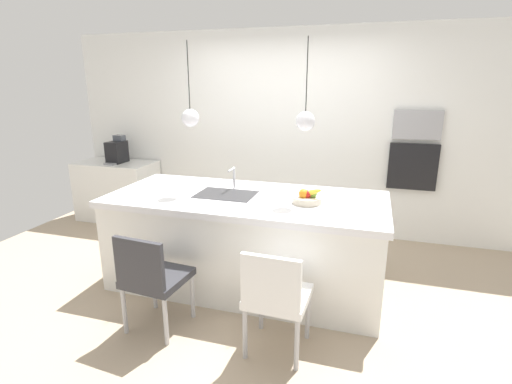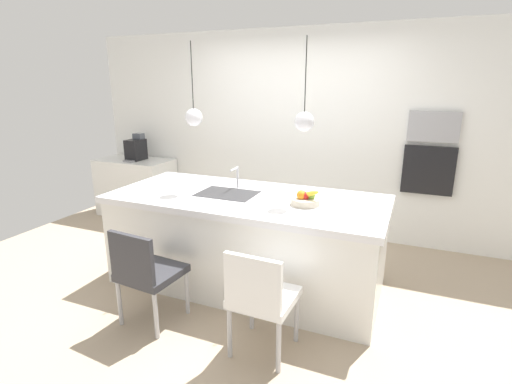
{
  "view_description": "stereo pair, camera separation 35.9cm",
  "coord_description": "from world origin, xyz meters",
  "px_view_note": "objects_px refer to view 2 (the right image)",
  "views": [
    {
      "loc": [
        1.1,
        -3.31,
        1.94
      ],
      "look_at": [
        0.1,
        0.0,
        0.95
      ],
      "focal_mm": 26.99,
      "sensor_mm": 36.0,
      "label": 1
    },
    {
      "loc": [
        1.44,
        -3.19,
        1.94
      ],
      "look_at": [
        0.1,
        0.0,
        0.95
      ],
      "focal_mm": 26.99,
      "sensor_mm": 36.0,
      "label": 2
    }
  ],
  "objects_px": {
    "coffee_machine": "(136,149)",
    "microwave": "(434,126)",
    "fruit_bowl": "(305,199)",
    "chair_middle": "(261,296)",
    "chair_near": "(146,271)",
    "oven": "(428,170)"
  },
  "relations": [
    {
      "from": "coffee_machine",
      "to": "microwave",
      "type": "distance_m",
      "value": 3.98
    },
    {
      "from": "fruit_bowl",
      "to": "chair_middle",
      "type": "height_order",
      "value": "fruit_bowl"
    },
    {
      "from": "fruit_bowl",
      "to": "microwave",
      "type": "height_order",
      "value": "microwave"
    },
    {
      "from": "chair_near",
      "to": "chair_middle",
      "type": "bearing_deg",
      "value": 0.09
    },
    {
      "from": "chair_middle",
      "to": "chair_near",
      "type": "bearing_deg",
      "value": -179.91
    },
    {
      "from": "oven",
      "to": "chair_near",
      "type": "relative_size",
      "value": 0.67
    },
    {
      "from": "fruit_bowl",
      "to": "microwave",
      "type": "distance_m",
      "value": 1.98
    },
    {
      "from": "microwave",
      "to": "oven",
      "type": "bearing_deg",
      "value": 0.0
    },
    {
      "from": "coffee_machine",
      "to": "microwave",
      "type": "xyz_separation_m",
      "value": [
        3.94,
        0.3,
        0.46
      ]
    },
    {
      "from": "fruit_bowl",
      "to": "coffee_machine",
      "type": "xyz_separation_m",
      "value": [
        -2.94,
        1.34,
        0.05
      ]
    },
    {
      "from": "coffee_machine",
      "to": "chair_near",
      "type": "relative_size",
      "value": 0.45
    },
    {
      "from": "fruit_bowl",
      "to": "chair_near",
      "type": "distance_m",
      "value": 1.46
    },
    {
      "from": "coffee_machine",
      "to": "chair_middle",
      "type": "xyz_separation_m",
      "value": [
        2.88,
        -2.23,
        -0.52
      ]
    },
    {
      "from": "chair_middle",
      "to": "microwave",
      "type": "bearing_deg",
      "value": 67.12
    },
    {
      "from": "oven",
      "to": "chair_middle",
      "type": "xyz_separation_m",
      "value": [
        -1.06,
        -2.52,
        -0.49
      ]
    },
    {
      "from": "microwave",
      "to": "chair_middle",
      "type": "xyz_separation_m",
      "value": [
        -1.06,
        -2.52,
        -0.99
      ]
    },
    {
      "from": "fruit_bowl",
      "to": "coffee_machine",
      "type": "distance_m",
      "value": 3.23
    },
    {
      "from": "microwave",
      "to": "chair_near",
      "type": "height_order",
      "value": "microwave"
    },
    {
      "from": "chair_middle",
      "to": "coffee_machine",
      "type": "bearing_deg",
      "value": 142.3
    },
    {
      "from": "coffee_machine",
      "to": "chair_middle",
      "type": "height_order",
      "value": "coffee_machine"
    },
    {
      "from": "coffee_machine",
      "to": "chair_middle",
      "type": "bearing_deg",
      "value": -37.7
    },
    {
      "from": "microwave",
      "to": "chair_near",
      "type": "relative_size",
      "value": 0.64
    }
  ]
}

